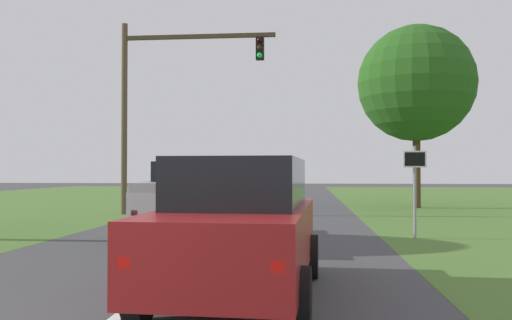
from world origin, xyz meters
name	(u,v)px	position (x,y,z in m)	size (l,w,h in m)	color
ground_plane	(216,241)	(0.00, 9.95, 0.00)	(120.00, 120.00, 0.00)	#424244
red_suv_near	(241,224)	(1.37, 4.13, 1.03)	(2.28, 4.82, 1.97)	maroon
pickup_truck_lead	(196,201)	(-0.48, 9.78, 1.02)	(2.19, 5.32, 2.00)	silver
traffic_light	(161,90)	(-3.60, 17.71, 5.07)	(6.33, 0.40, 7.82)	brown
keep_moving_sign	(415,179)	(5.14, 10.93, 1.56)	(0.60, 0.09, 2.44)	gray
oak_tree_right	(416,84)	(7.52, 22.65, 5.96)	(5.56, 5.56, 8.75)	#4C351E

